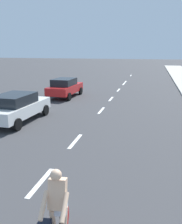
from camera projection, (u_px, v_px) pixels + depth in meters
name	position (u px, v px, depth m)	size (l,w,h in m)	color
ground_plane	(110.00, 100.00, 19.90)	(160.00, 160.00, 0.00)	#38383A
lane_stripe_2	(41.00, 182.00, 7.71)	(0.16, 1.80, 0.01)	white
lane_stripe_3	(75.00, 141.00, 11.12)	(0.16, 1.80, 0.01)	white
lane_stripe_4	(101.00, 110.00, 16.61)	(0.16, 1.80, 0.01)	white
lane_stripe_5	(111.00, 99.00, 20.39)	(0.16, 1.80, 0.01)	white
lane_stripe_6	(119.00, 90.00, 24.72)	(0.16, 1.80, 0.01)	white
lane_stripe_7	(124.00, 84.00, 28.93)	(0.16, 1.80, 0.01)	white
lane_stripe_8	(125.00, 82.00, 30.74)	(0.16, 1.80, 0.01)	white
lane_stripe_9	(131.00, 75.00, 38.00)	(0.16, 1.80, 0.01)	white
cyclist	(54.00, 217.00, 4.85)	(0.66, 1.71, 1.82)	black
parked_car_white	(16.00, 107.00, 13.99)	(2.27, 4.67, 1.57)	white
parked_car_red	(65.00, 87.00, 21.04)	(2.11, 4.29, 1.57)	red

